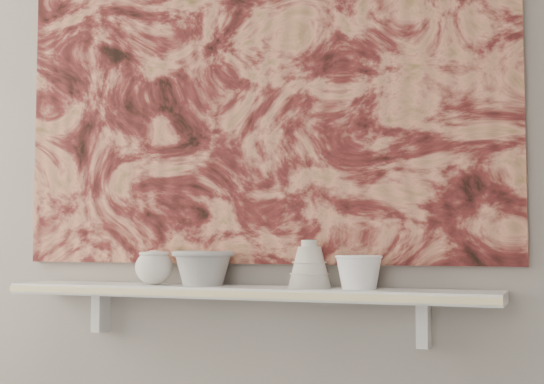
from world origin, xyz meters
The scene contains 11 objects.
wall_back centered at (0.00, 1.60, 1.35)m, with size 3.60×3.60×0.00m, color gray.
shelf centered at (0.00, 1.51, 0.92)m, with size 1.40×0.18×0.03m, color silver.
shelf_stripe centered at (0.00, 1.41, 0.92)m, with size 1.40×0.01×0.02m, color beige.
bracket_left centered at (-0.49, 1.57, 0.84)m, with size 0.03×0.06×0.12m, color silver.
bracket_right centered at (0.49, 1.57, 0.84)m, with size 0.03×0.06×0.12m, color silver.
painting centered at (0.00, 1.59, 1.54)m, with size 1.50×0.03×1.10m, color maroon.
house_motif centered at (0.45, 1.57, 1.23)m, with size 0.09×0.00×0.08m, color black.
bowl_grey centered at (-0.11, 1.51, 0.98)m, with size 0.18×0.18×0.10m, color gray, non-canonical shape.
cup_cream centered at (-0.27, 1.51, 0.98)m, with size 0.11×0.11×0.10m, color silver, non-canonical shape.
bell_vessel centered at (0.20, 1.51, 0.99)m, with size 0.12×0.12×0.13m, color beige, non-canonical shape.
bowl_white centered at (0.34, 1.51, 0.97)m, with size 0.12×0.12×0.09m, color white, non-canonical shape.
Camera 1 is at (0.84, -0.41, 1.05)m, focal length 50.00 mm.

